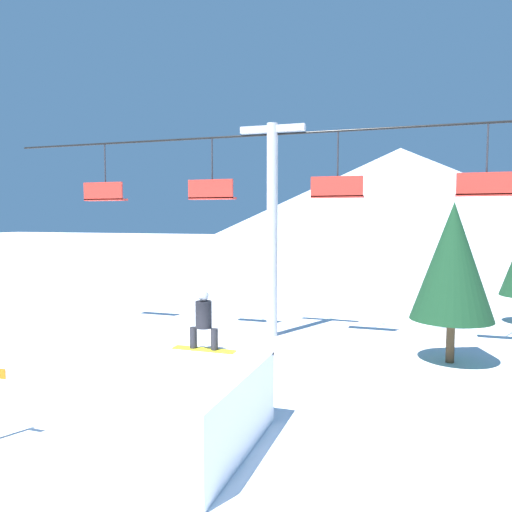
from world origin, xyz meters
TOP-DOWN VIEW (x-y plane):
  - ground_plane at (0.00, 0.00)m, footprint 220.00×220.00m
  - mountain_ridge at (0.00, 87.44)m, footprint 73.46×73.46m
  - snow_ramp at (-0.20, 0.31)m, footprint 2.82×3.62m
  - snowboarder at (-0.27, 1.76)m, footprint 1.41×0.35m
  - chairlift at (-1.05, 9.50)m, footprint 22.25×0.44m
  - pine_tree_near at (5.04, 7.95)m, footprint 2.43×2.43m

SIDE VIEW (x-z plane):
  - ground_plane at x=0.00m, z-range 0.00..0.00m
  - snow_ramp at x=-0.20m, z-range 0.00..1.51m
  - snowboarder at x=-0.27m, z-range 1.51..2.82m
  - pine_tree_near at x=5.04m, z-range 0.65..5.49m
  - chairlift at x=-1.05m, z-range 0.90..8.65m
  - mountain_ridge at x=0.00m, z-range 0.00..16.91m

